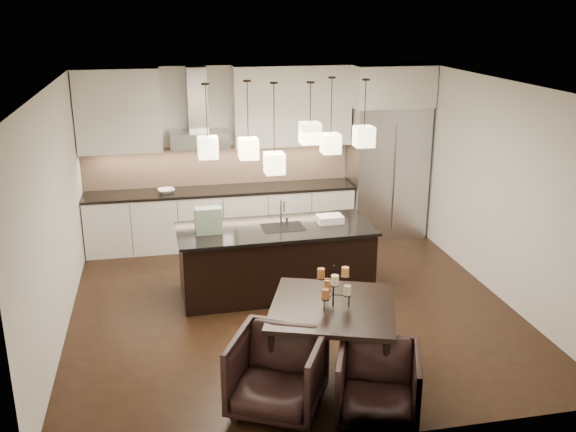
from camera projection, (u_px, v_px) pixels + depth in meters
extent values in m
cube|color=black|center=(291.00, 306.00, 8.25)|extent=(5.50, 5.50, 0.02)
cube|color=white|center=(291.00, 84.00, 7.37)|extent=(5.50, 5.50, 0.02)
cube|color=silver|center=(256.00, 153.00, 10.38)|extent=(5.50, 0.02, 2.80)
cube|color=silver|center=(360.00, 298.00, 5.24)|extent=(5.50, 0.02, 2.80)
cube|color=silver|center=(54.00, 216.00, 7.29)|extent=(0.02, 5.50, 2.80)
cube|color=silver|center=(499.00, 189.00, 8.34)|extent=(0.02, 5.50, 2.80)
cube|color=#B7B7BA|center=(387.00, 172.00, 10.53)|extent=(1.20, 0.72, 2.15)
cube|color=silver|center=(391.00, 85.00, 10.09)|extent=(1.26, 0.72, 0.65)
cube|color=silver|center=(222.00, 218.00, 10.26)|extent=(4.21, 0.62, 0.88)
cube|color=black|center=(221.00, 190.00, 10.11)|extent=(4.21, 0.66, 0.04)
cube|color=tan|center=(218.00, 165.00, 10.29)|extent=(4.21, 0.02, 0.63)
cube|color=silver|center=(118.00, 111.00, 9.56)|extent=(1.25, 0.35, 1.25)
cube|color=silver|center=(292.00, 106.00, 10.07)|extent=(1.85, 0.35, 1.25)
cube|color=#B7B7BA|center=(199.00, 139.00, 9.84)|extent=(0.90, 0.52, 0.24)
cube|color=#B7B7BA|center=(197.00, 99.00, 9.76)|extent=(0.30, 0.28, 0.96)
imported|color=silver|center=(166.00, 191.00, 9.89)|extent=(0.30, 0.30, 0.06)
cube|color=black|center=(276.00, 261.00, 8.53)|extent=(2.50, 1.05, 0.87)
cube|color=black|center=(275.00, 229.00, 8.39)|extent=(2.59, 1.13, 0.04)
cube|color=#18542D|center=(208.00, 220.00, 8.12)|extent=(0.34, 0.19, 0.34)
cube|color=silver|center=(330.00, 219.00, 8.55)|extent=(0.34, 0.25, 0.10)
cylinder|color=beige|center=(347.00, 290.00, 6.48)|extent=(0.10, 0.10, 0.10)
cylinder|color=#E18642|center=(327.00, 284.00, 6.63)|extent=(0.10, 0.10, 0.10)
cylinder|color=#B1602B|center=(326.00, 294.00, 6.40)|extent=(0.10, 0.10, 0.10)
cylinder|color=#E18642|center=(345.00, 272.00, 6.52)|extent=(0.10, 0.10, 0.10)
cylinder|color=#B1602B|center=(321.00, 273.00, 6.49)|extent=(0.10, 0.10, 0.10)
cylinder|color=beige|center=(335.00, 280.00, 6.33)|extent=(0.10, 0.10, 0.10)
imported|color=black|center=(277.00, 373.00, 6.03)|extent=(1.12, 1.13, 0.77)
imported|color=black|center=(378.00, 384.00, 5.91)|extent=(0.97, 0.98, 0.70)
cube|color=beige|center=(208.00, 148.00, 7.83)|extent=(0.24, 0.24, 0.26)
cube|color=beige|center=(248.00, 149.00, 8.16)|extent=(0.24, 0.24, 0.26)
cube|color=beige|center=(310.00, 133.00, 7.94)|extent=(0.24, 0.24, 0.26)
cube|color=beige|center=(331.00, 143.00, 8.53)|extent=(0.24, 0.24, 0.26)
cube|color=beige|center=(364.00, 136.00, 8.25)|extent=(0.24, 0.24, 0.26)
cube|color=beige|center=(274.00, 163.00, 8.01)|extent=(0.24, 0.24, 0.26)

